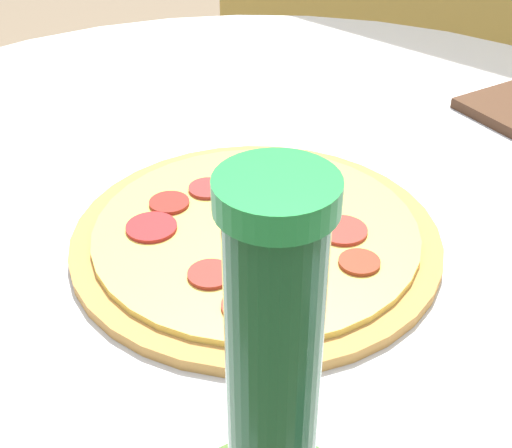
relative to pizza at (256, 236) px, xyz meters
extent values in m
cylinder|color=silver|center=(-0.03, 0.04, -0.02)|extent=(1.09, 1.09, 0.02)
cylinder|color=#B77F3D|center=(0.00, 0.00, 0.00)|extent=(0.31, 0.31, 0.01)
cylinder|color=#E0BC4C|center=(0.00, 0.00, 0.00)|extent=(0.28, 0.28, 0.01)
cylinder|color=maroon|center=(0.01, 0.06, 0.01)|extent=(0.04, 0.04, 0.00)
cylinder|color=maroon|center=(-0.03, 0.09, 0.01)|extent=(0.04, 0.04, 0.00)
cylinder|color=maroon|center=(0.09, 0.02, 0.01)|extent=(0.03, 0.03, 0.00)
cylinder|color=maroon|center=(0.00, 0.03, 0.01)|extent=(0.04, 0.04, 0.00)
cylinder|color=maroon|center=(-0.07, 0.02, 0.01)|extent=(0.04, 0.04, 0.00)
cylinder|color=maroon|center=(0.05, -0.04, 0.01)|extent=(0.04, 0.04, 0.00)
cylinder|color=maroon|center=(-0.06, -0.06, 0.01)|extent=(0.04, 0.04, 0.00)
cylinder|color=maroon|center=(-0.04, 0.02, 0.01)|extent=(0.04, 0.04, 0.00)
cylinder|color=maroon|center=(0.02, -0.07, 0.01)|extent=(0.04, 0.04, 0.00)
cylinder|color=maroon|center=(0.06, -0.08, 0.01)|extent=(0.04, 0.04, 0.00)
cylinder|color=maroon|center=(0.04, 0.01, 0.01)|extent=(0.04, 0.04, 0.00)
cylinder|color=maroon|center=(0.06, 0.04, 0.01)|extent=(0.04, 0.04, 0.00)
cylinder|color=maroon|center=(-0.02, 0.05, 0.01)|extent=(0.03, 0.03, 0.00)
cylinder|color=maroon|center=(-0.08, -0.02, 0.01)|extent=(0.04, 0.04, 0.00)
cylinder|color=#144C23|center=(0.24, -0.26, 0.22)|extent=(0.03, 0.03, 0.09)
cylinder|color=#1E8438|center=(0.24, -0.26, 0.27)|extent=(0.03, 0.03, 0.01)
camera|label=1|loc=(0.33, -0.37, 0.35)|focal=50.00mm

